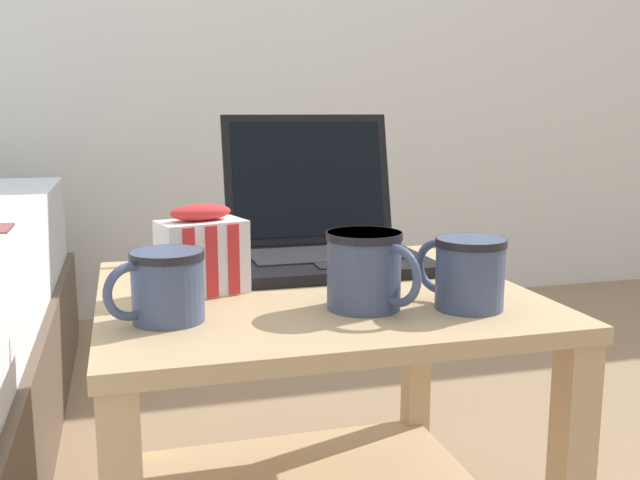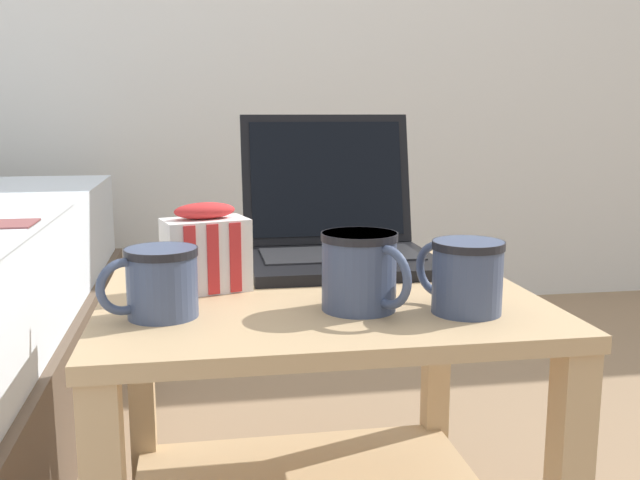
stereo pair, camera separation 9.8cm
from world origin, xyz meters
The scene contains 7 objects.
bedside_table centered at (0.00, 0.00, 0.31)m, with size 0.60×0.55×0.47m.
laptop centered at (0.07, 0.18, 0.52)m, with size 0.31×0.30×0.25m.
mug_front_left centered at (0.04, -0.12, 0.53)m, with size 0.10×0.13×0.10m.
mug_front_right centered at (0.17, -0.15, 0.53)m, with size 0.09×0.12×0.09m.
mug_mid_center centered at (-0.21, -0.11, 0.52)m, with size 0.12×0.09×0.09m.
snack_bag centered at (-0.16, 0.02, 0.53)m, with size 0.13×0.10×0.13m.
cell_phone centered at (-0.21, 0.16, 0.48)m, with size 0.09×0.15×0.01m.
Camera 1 is at (-0.26, -0.97, 0.73)m, focal length 40.00 mm.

